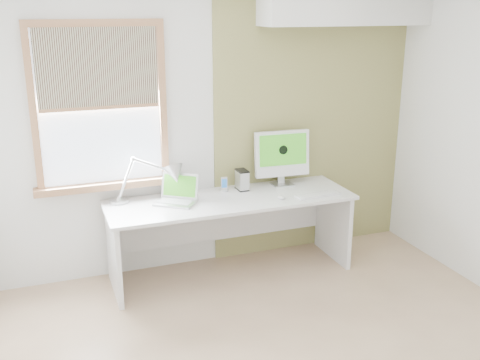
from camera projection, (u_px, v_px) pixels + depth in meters
name	position (u px, v px, depth m)	size (l,w,h in m)	color
room	(297.00, 181.00, 3.53)	(4.04, 3.54, 2.64)	tan
accent_wall	(312.00, 120.00, 5.42)	(2.00, 0.02, 2.60)	olive
soffit	(345.00, 1.00, 5.01)	(1.60, 0.40, 0.42)	white
window	(100.00, 108.00, 4.66)	(1.20, 0.14, 1.42)	#905E3A
desk	(229.00, 217.00, 5.06)	(2.20, 0.70, 0.73)	silver
desk_lamp	(164.00, 177.00, 4.83)	(0.69, 0.35, 0.40)	silver
laptop	(177.00, 195.00, 4.84)	(0.43, 0.41, 0.24)	silver
phone_dock	(224.00, 187.00, 5.13)	(0.08, 0.08, 0.14)	silver
external_drive	(242.00, 180.00, 5.16)	(0.10, 0.15, 0.19)	silver
imac	(282.00, 155.00, 5.26)	(0.53, 0.18, 0.52)	silver
keyboard	(318.00, 195.00, 5.01)	(0.43, 0.15, 0.02)	white
mouse	(281.00, 197.00, 4.93)	(0.06, 0.10, 0.03)	white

